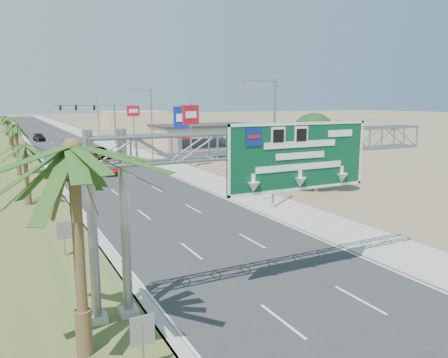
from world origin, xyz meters
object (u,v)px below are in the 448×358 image
at_px(store_building, 205,137).
at_px(pole_sign_blue, 181,120).
at_px(car_left_lane, 75,174).
at_px(car_mid_lane, 110,168).
at_px(signal_mast, 103,122).
at_px(palm_near, 73,150).
at_px(sign_gantry, 264,156).
at_px(pole_sign_red_near, 191,118).
at_px(pole_sign_red_far, 133,114).
at_px(car_right_lane, 100,153).
at_px(car_far, 39,137).

distance_m(store_building, pole_sign_blue, 20.07).
bearing_deg(car_left_lane, car_mid_lane, 31.05).
xyz_separation_m(signal_mast, car_left_lane, (-9.56, -30.45, -4.07)).
bearing_deg(palm_near, pole_sign_blue, 64.34).
bearing_deg(sign_gantry, pole_sign_red_near, 71.98).
xyz_separation_m(store_building, pole_sign_red_far, (-12.25, 3.12, 4.14)).
bearing_deg(car_left_lane, pole_sign_blue, 22.09).
relative_size(pole_sign_red_near, pole_sign_blue, 1.03).
distance_m(car_mid_lane, pole_sign_blue, 13.00).
distance_m(palm_near, signal_mast, 65.60).
xyz_separation_m(palm_near, pole_sign_red_far, (18.95, 61.12, -0.79)).
distance_m(sign_gantry, car_left_lane, 32.20).
relative_size(car_right_lane, pole_sign_red_near, 0.70).
bearing_deg(car_right_lane, sign_gantry, -90.73).
bearing_deg(car_mid_lane, signal_mast, 85.95).
bearing_deg(car_left_lane, car_far, 82.97).
distance_m(signal_mast, store_building, 18.08).
distance_m(car_left_lane, car_far, 53.42).
height_order(pole_sign_red_near, pole_sign_red_far, pole_sign_red_near).
height_order(car_far, pole_sign_blue, pole_sign_blue).
bearing_deg(pole_sign_blue, car_far, 107.85).
relative_size(car_right_lane, pole_sign_blue, 0.72).
bearing_deg(car_mid_lane, car_left_lane, -135.86).
bearing_deg(car_mid_lane, car_far, 100.98).
distance_m(sign_gantry, palm_near, 8.41).
xyz_separation_m(car_mid_lane, car_right_lane, (2.03, 15.41, 0.04)).
xyz_separation_m(store_building, car_mid_lane, (-22.03, -21.16, -1.25)).
xyz_separation_m(car_left_lane, car_right_lane, (6.39, 18.73, 0.01)).
bearing_deg(pole_sign_red_near, car_far, 105.95).
relative_size(sign_gantry, pole_sign_blue, 2.13).
relative_size(store_building, car_left_lane, 3.91).
distance_m(car_right_lane, pole_sign_red_far, 12.93).
xyz_separation_m(palm_near, store_building, (31.20, 58.00, -4.93)).
bearing_deg(signal_mast, pole_sign_blue, -75.64).
bearing_deg(pole_sign_red_near, car_left_lane, -165.44).
relative_size(pole_sign_red_near, pole_sign_red_far, 1.04).
relative_size(sign_gantry, car_left_lane, 3.64).
distance_m(signal_mast, car_right_lane, 12.80).
height_order(palm_near, car_right_lane, palm_near).
xyz_separation_m(sign_gantry, car_mid_lane, (1.03, 34.91, -5.31)).
bearing_deg(store_building, pole_sign_blue, -124.44).
xyz_separation_m(signal_mast, pole_sign_blue, (5.69, -22.22, 1.00)).
bearing_deg(car_far, car_right_lane, -83.66).
xyz_separation_m(store_building, pole_sign_blue, (-11.14, -16.24, 3.85)).
xyz_separation_m(car_mid_lane, pole_sign_red_far, (9.78, 24.28, 5.40)).
bearing_deg(pole_sign_red_far, car_right_lane, -131.14).
bearing_deg(car_far, sign_gantry, -91.21).
xyz_separation_m(signal_mast, car_far, (-8.86, 22.96, -4.10)).
bearing_deg(palm_near, car_mid_lane, 76.03).
xyz_separation_m(car_right_lane, pole_sign_red_far, (7.75, 8.87, 5.36)).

